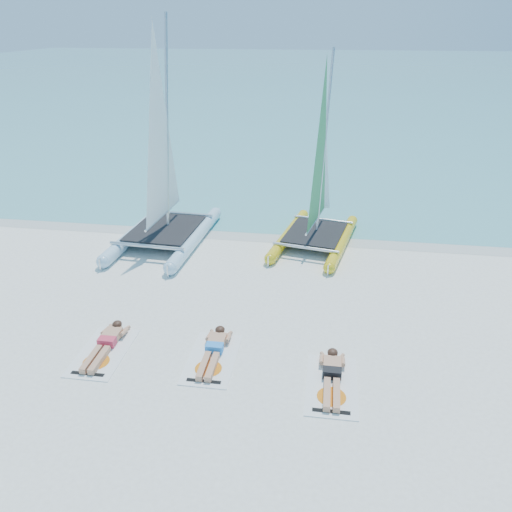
{
  "coord_description": "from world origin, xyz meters",
  "views": [
    {
      "loc": [
        2.38,
        -9.81,
        6.5
      ],
      "look_at": [
        0.75,
        1.2,
        1.22
      ],
      "focal_mm": 35.0,
      "sensor_mm": 36.0,
      "label": 1
    }
  ],
  "objects": [
    {
      "name": "towel_b",
      "position": [
        0.2,
        -1.44,
        0.01
      ],
      "size": [
        1.0,
        1.85,
        0.02
      ],
      "primitive_type": "cube",
      "color": "white",
      "rests_on": "ground"
    },
    {
      "name": "sunbather_c",
      "position": [
        2.72,
        -1.73,
        0.12
      ],
      "size": [
        0.37,
        1.73,
        0.26
      ],
      "color": "tan",
      "rests_on": "towel_c"
    },
    {
      "name": "sea",
      "position": [
        0.0,
        63.0,
        0.01
      ],
      "size": [
        140.0,
        115.0,
        0.01
      ],
      "primitive_type": "cube",
      "color": "#71BDB8",
      "rests_on": "ground"
    },
    {
      "name": "sunbather_b",
      "position": [
        0.2,
        -1.24,
        0.12
      ],
      "size": [
        0.37,
        1.73,
        0.26
      ],
      "color": "tan",
      "rests_on": "towel_b"
    },
    {
      "name": "sunbather_a",
      "position": [
        -2.17,
        -1.37,
        0.12
      ],
      "size": [
        0.37,
        1.73,
        0.26
      ],
      "color": "tan",
      "rests_on": "towel_a"
    },
    {
      "name": "catamaran_blue",
      "position": [
        -2.69,
        4.6,
        2.07
      ],
      "size": [
        2.75,
        5.24,
        6.95
      ],
      "rotation": [
        0.0,
        0.0,
        -0.06
      ],
      "color": "#BDE1F8",
      "rests_on": "ground"
    },
    {
      "name": "towel_c",
      "position": [
        2.72,
        -1.92,
        0.01
      ],
      "size": [
        1.0,
        1.85,
        0.02
      ],
      "primitive_type": "cube",
      "color": "white",
      "rests_on": "ground"
    },
    {
      "name": "wet_sand_strip",
      "position": [
        0.0,
        5.5,
        0.0
      ],
      "size": [
        140.0,
        1.4,
        0.01
      ],
      "primitive_type": "cube",
      "color": "silver",
      "rests_on": "ground"
    },
    {
      "name": "towel_a",
      "position": [
        -2.17,
        -1.56,
        0.01
      ],
      "size": [
        1.0,
        1.85,
        0.02
      ],
      "primitive_type": "cube",
      "color": "white",
      "rests_on": "ground"
    },
    {
      "name": "catamaran_yellow",
      "position": [
        2.18,
        5.42,
        1.89
      ],
      "size": [
        2.89,
        4.82,
        5.99
      ],
      "rotation": [
        0.0,
        0.0,
        -0.19
      ],
      "color": "yellow",
      "rests_on": "ground"
    },
    {
      "name": "ground",
      "position": [
        0.0,
        0.0,
        0.0
      ],
      "size": [
        140.0,
        140.0,
        0.0
      ],
      "primitive_type": "plane",
      "color": "white",
      "rests_on": "ground"
    }
  ]
}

